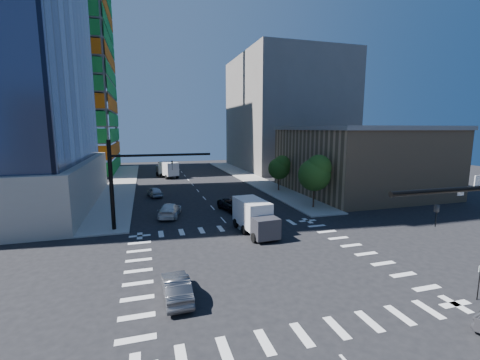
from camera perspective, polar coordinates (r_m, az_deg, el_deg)
name	(u,v)px	position (r m, az deg, el deg)	size (l,w,h in m)	color
ground	(259,262)	(25.73, 3.48, -14.31)	(160.00, 160.00, 0.00)	black
road_markings	(259,262)	(25.72, 3.48, -14.30)	(20.00, 20.00, 0.01)	silver
sidewalk_ne	(250,178)	(66.27, 1.83, 0.33)	(5.00, 60.00, 0.15)	#9A9992
sidewalk_nw	(122,184)	(63.12, -20.25, -0.68)	(5.00, 60.00, 0.15)	#9A9992
construction_building	(51,64)	(87.44, -30.53, 17.40)	(25.16, 34.50, 70.60)	slate
commercial_building	(359,159)	(55.43, 20.33, 3.49)	(20.50, 22.50, 10.60)	#A1815D
bg_building_ne	(286,114)	(84.86, 8.13, 11.61)	(24.00, 30.00, 28.00)	slate
signal_mast_nw	(127,176)	(34.03, -19.47, 0.62)	(10.20, 0.40, 9.00)	black
tree_south	(316,172)	(41.98, 13.31, 1.31)	(4.16, 4.16, 6.82)	#382316
tree_north	(280,167)	(52.84, 7.11, 2.29)	(3.54, 3.52, 5.78)	#382316
no_parking_sign	(479,278)	(24.63, 36.81, -13.83)	(0.30, 0.06, 2.20)	black
car_nb_far	(235,205)	(40.21, -0.90, -4.43)	(2.63, 5.70, 1.58)	black
car_sb_near	(170,210)	(38.64, -12.34, -5.23)	(2.18, 5.36, 1.56)	silver
car_sb_mid	(155,192)	(50.24, -14.93, -2.07)	(1.72, 4.27, 1.46)	#B1B3B9
car_sb_cross	(176,287)	(20.82, -11.26, -18.22)	(1.54, 4.41, 1.45)	#4C4C51
box_truck_near	(256,220)	(31.64, 2.81, -7.06)	(3.02, 6.24, 3.18)	black
box_truck_far	(167,170)	(69.58, -12.90, 1.68)	(4.53, 6.83, 3.31)	black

